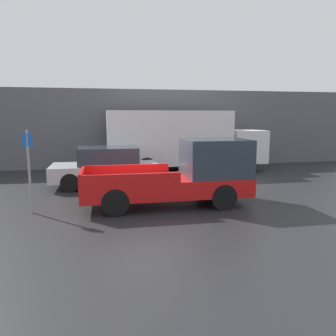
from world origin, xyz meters
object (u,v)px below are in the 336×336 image
(pickup_truck, at_px, (185,174))
(car, at_px, (107,166))
(delivery_truck, at_px, (180,139))
(parking_sign, at_px, (29,167))

(pickup_truck, xyz_separation_m, car, (-2.53, 3.49, -0.17))
(pickup_truck, bearing_deg, delivery_truck, 78.04)
(car, height_order, parking_sign, parking_sign)
(car, distance_m, delivery_truck, 5.07)
(parking_sign, bearing_deg, delivery_truck, 46.99)
(parking_sign, bearing_deg, pickup_truck, 1.28)
(delivery_truck, bearing_deg, car, -141.79)
(car, xyz_separation_m, parking_sign, (-2.31, -3.60, 0.59))
(pickup_truck, height_order, parking_sign, parking_sign)
(car, relative_size, parking_sign, 1.75)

